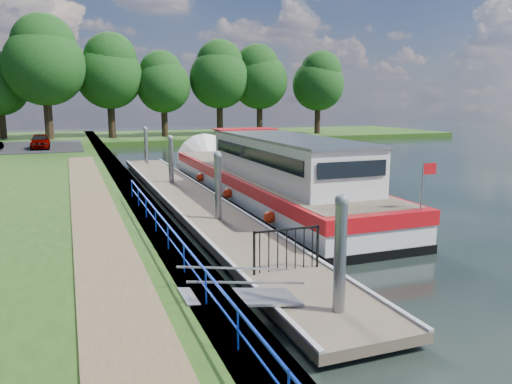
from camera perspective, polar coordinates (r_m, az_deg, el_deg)
name	(u,v)px	position (r m, az deg, el deg)	size (l,w,h in m)	color
ground	(326,319)	(11.57, 8.05, -14.20)	(160.00, 160.00, 0.00)	black
bank_edge	(129,193)	(24.72, -14.30, -0.14)	(1.10, 90.00, 0.78)	#473D2D
far_bank	(212,136)	(63.70, -5.02, 6.40)	(60.00, 18.00, 0.60)	#214212
footpath	(97,221)	(17.66, -17.72, -3.15)	(1.60, 40.00, 0.05)	brown
blue_fence	(175,240)	(12.90, -9.23, -5.40)	(0.04, 18.04, 0.72)	#0C2DBF
pontoon	(191,202)	(23.24, -7.45, -1.09)	(2.50, 30.00, 0.56)	brown
mooring_piles	(190,178)	(23.04, -7.52, 1.58)	(0.30, 27.30, 3.55)	gray
gangway	(241,296)	(11.05, -1.78, -11.78)	(2.58, 1.00, 0.92)	#A5A8AD
gate_panel	(287,243)	(13.02, 3.52, -5.88)	(1.85, 0.05, 1.15)	black
barge	(260,177)	(24.52, 0.47, 1.76)	(4.36, 21.15, 4.78)	black
horizon_trees	(98,70)	(58.05, -17.61, 13.12)	(54.38, 10.03, 12.87)	#332316
car_a	(40,141)	(44.93, -23.45, 5.36)	(1.48, 3.67, 1.25)	#999999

